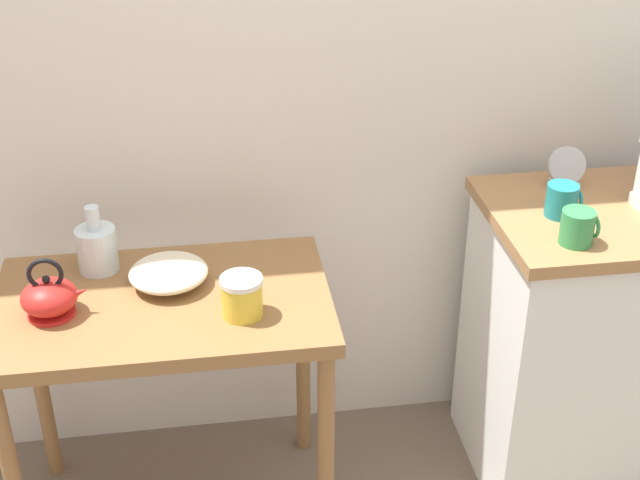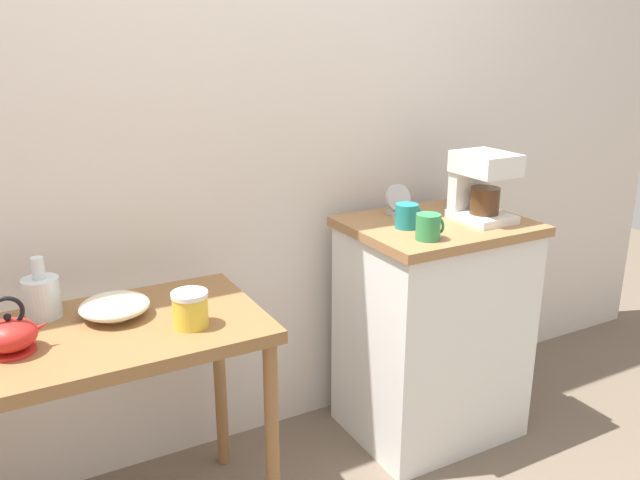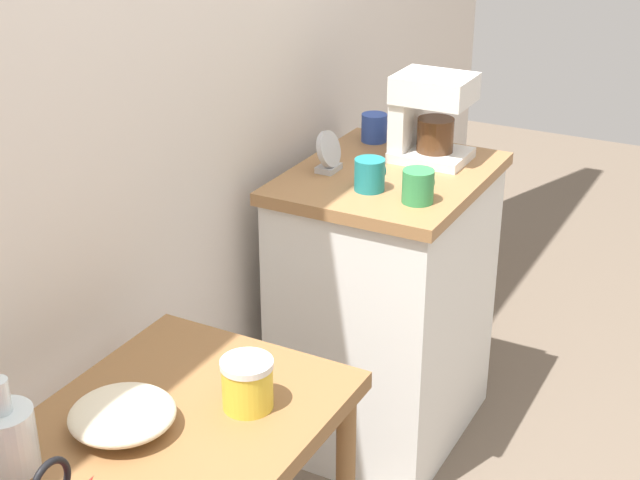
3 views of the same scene
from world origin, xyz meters
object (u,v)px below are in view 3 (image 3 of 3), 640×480
mug_dark_teal (370,174)px  table_clock (329,153)px  bowl_stoneware (122,415)px  mug_blue (375,127)px  glass_carafe_vase (6,438)px  canister_enamel (247,384)px  coffee_maker (426,113)px  mug_tall_green (418,186)px

mug_dark_teal → table_clock: table_clock is taller
mug_dark_teal → table_clock: 0.19m
bowl_stoneware → mug_blue: bearing=5.7°
glass_carafe_vase → mug_dark_teal: bearing=-6.1°
canister_enamel → coffee_maker: (1.18, 0.11, 0.23)m
canister_enamel → coffee_maker: size_ratio=0.41×
mug_dark_teal → mug_blue: size_ratio=1.04×
bowl_stoneware → mug_tall_green: (1.03, -0.18, 0.15)m
canister_enamel → table_clock: 1.01m
mug_tall_green → mug_blue: mug_tall_green is taller
coffee_maker → table_clock: bearing=138.3°
mug_blue → table_clock: size_ratio=0.73×
canister_enamel → table_clock: bearing=18.3°
canister_enamel → mug_tall_green: bearing=-0.4°
table_clock → canister_enamel: bearing=-161.7°
mug_blue → table_clock: table_clock is taller
bowl_stoneware → mug_dark_teal: mug_dark_teal is taller
canister_enamel → mug_blue: (1.26, 0.31, 0.13)m
canister_enamel → bowl_stoneware: bearing=136.9°
glass_carafe_vase → mug_dark_teal: 1.25m
glass_carafe_vase → coffee_maker: bearing=-6.2°
canister_enamel → mug_tall_green: (0.85, -0.01, 0.13)m
glass_carafe_vase → table_clock: bearing=1.6°
table_clock → bowl_stoneware: bearing=-172.7°
bowl_stoneware → coffee_maker: coffee_maker is taller
coffee_maker → mug_dark_teal: (-0.31, 0.04, -0.10)m
canister_enamel → table_clock: size_ratio=0.89×
glass_carafe_vase → mug_tall_green: bearing=-13.0°
glass_carafe_vase → mug_tall_green: 1.26m
coffee_maker → table_clock: 0.32m
mug_tall_green → mug_blue: 0.52m
mug_tall_green → coffee_maker: bearing=19.4°
mug_blue → table_clock: (-0.31, 0.00, 0.01)m
canister_enamel → mug_blue: 1.31m
bowl_stoneware → mug_dark_teal: (1.05, -0.02, 0.15)m
bowl_stoneware → table_clock: (1.13, 0.14, 0.16)m
coffee_maker → mug_blue: coffee_maker is taller
bowl_stoneware → mug_dark_teal: size_ratio=2.27×
bowl_stoneware → mug_tall_green: bearing=-9.6°
table_clock → glass_carafe_vase: bearing=-178.4°
canister_enamel → mug_blue: bearing=14.0°
mug_dark_teal → glass_carafe_vase: bearing=173.9°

